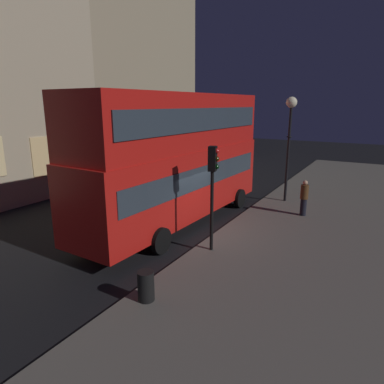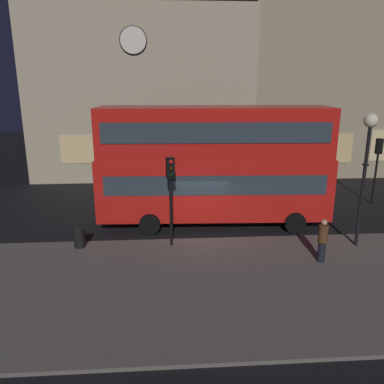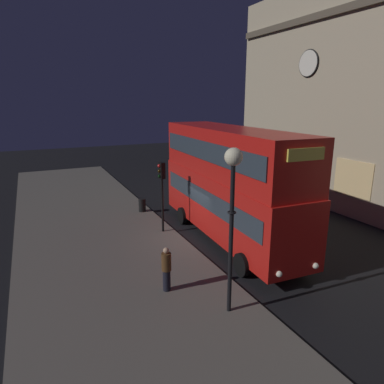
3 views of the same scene
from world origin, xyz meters
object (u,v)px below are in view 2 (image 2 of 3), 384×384
Objects in this scene: double_decker_bus at (214,161)px; litter_bin at (79,238)px; traffic_light_far_side at (377,157)px; pedestrian at (323,240)px; traffic_light_near_kerb at (171,183)px; street_lamp at (368,146)px.

litter_bin is at bearing -152.77° from double_decker_bus.
traffic_light_far_side is 4.54× the size of litter_bin.
double_decker_bus is 13.43× the size of litter_bin.
pedestrian is at bearing 46.21° from traffic_light_far_side.
street_lamp reaches higher than traffic_light_near_kerb.
street_lamp is at bearing 52.11° from traffic_light_far_side.
traffic_light_near_kerb is (-2.10, -2.78, -0.32)m from double_decker_bus.
street_lamp is (-3.87, -5.94, 1.62)m from traffic_light_far_side.
double_decker_bus reaches higher than traffic_light_far_side.
street_lamp is at bearing -44.25° from pedestrian.
traffic_light_far_side is 7.27m from street_lamp.
street_lamp is at bearing -27.93° from double_decker_bus.
double_decker_bus is 9.90m from traffic_light_far_side.
traffic_light_near_kerb is at bearing 82.45° from pedestrian.
litter_bin is (-15.46, -5.35, -2.18)m from traffic_light_far_side.
double_decker_bus is 3.50m from traffic_light_near_kerb.
double_decker_bus reaches higher than street_lamp.
traffic_light_far_side is at bearing 17.76° from double_decker_bus.
traffic_light_far_side reaches higher than litter_bin.
traffic_light_far_side is at bearing -27.46° from pedestrian.
double_decker_bus is at bearing 24.79° from litter_bin.
traffic_light_near_kerb is 7.93m from street_lamp.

